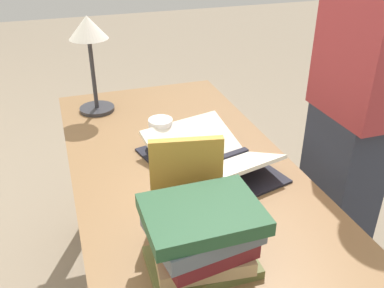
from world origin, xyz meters
The scene contains 7 objects.
reading_desk centered at (0.00, 0.00, 0.65)m, with size 1.46×0.76×0.75m.
open_book centered at (-0.08, -0.09, 0.77)m, with size 0.54×0.45×0.09m.
book_stack_tall centered at (-0.52, 0.10, 0.84)m, with size 0.23×0.28×0.18m.
book_standing_upright centered at (-0.34, 0.08, 0.88)m, with size 0.06×0.20×0.27m.
reading_lamp centered at (0.52, 0.22, 1.06)m, with size 0.16×0.16×0.42m.
coffee_mug centered at (0.13, 0.03, 0.80)m, with size 0.11×0.09×0.10m.
person_reader centered at (-0.04, -0.69, 0.87)m, with size 0.36×0.22×1.75m.
Camera 1 is at (-1.27, 0.37, 1.54)m, focal length 40.00 mm.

